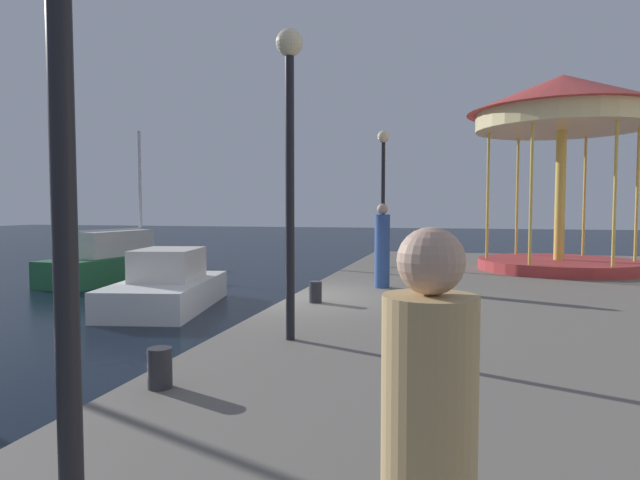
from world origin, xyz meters
name	(u,v)px	position (x,y,z in m)	size (l,w,h in m)	color
ground_plane	(291,335)	(0.00, 0.00, 0.00)	(120.00, 120.00, 0.00)	black
quay_dock	(636,333)	(6.31, 0.00, 0.40)	(12.63, 23.60, 0.80)	slate
motorboat_white	(167,286)	(-4.00, 2.08, 0.56)	(2.88, 4.67, 1.52)	white
sailboat_green	(124,260)	(-8.62, 7.11, 0.66)	(2.40, 7.29, 5.49)	#236638
carousel	(562,123)	(6.07, 6.26, 4.96)	(5.24, 5.24, 5.52)	#B23333
lamp_post_mid_promenade	(290,128)	(1.08, -3.54, 3.64)	(0.36, 0.36, 4.13)	black
lamp_post_far_end	(383,173)	(1.06, 5.90, 3.61)	(0.36, 0.36, 4.08)	black
bollard_south	(160,368)	(0.42, -5.76, 1.00)	(0.24, 0.24, 0.40)	#2D2D33
bollard_north	(315,292)	(0.67, -0.65, 1.00)	(0.24, 0.24, 0.40)	#2D2D33
person_mid_promenade	(382,248)	(1.63, 1.58, 1.68)	(0.34, 0.34, 1.88)	#2D4C8C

